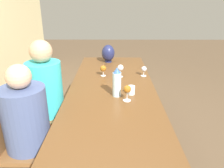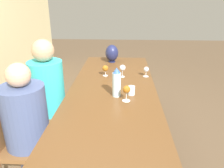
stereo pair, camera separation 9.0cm
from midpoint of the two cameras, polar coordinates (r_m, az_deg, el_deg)
The scene contains 13 objects.
ground_plane at distance 2.61m, azimuth 1.21°, elevation -16.98°, with size 14.00×14.00×0.00m, color brown.
dining_table at distance 2.24m, azimuth 1.35°, elevation -2.90°, with size 2.42×0.87×0.77m.
water_bottle at distance 1.99m, azimuth 2.50°, elevation 0.39°, with size 0.08×0.08×0.28m.
water_tumbler at distance 2.06m, azimuth 6.30°, elevation -1.70°, with size 0.07×0.07×0.08m.
vase at distance 3.08m, azimuth 0.81°, elevation 8.06°, with size 0.18×0.18×0.24m.
wine_glass_0 at distance 1.91m, azimuth 5.14°, elevation -1.56°, with size 0.07×0.07×0.15m.
wine_glass_1 at distance 2.54m, azimuth 9.94°, elevation 3.67°, with size 0.06×0.06×0.12m.
wine_glass_2 at distance 2.53m, azimuth -0.74°, elevation 4.06°, with size 0.07×0.07×0.13m.
wine_glass_3 at distance 2.49m, azimuth 3.79°, elevation 4.15°, with size 0.07×0.07×0.14m.
chair_near at distance 2.08m, azimuth -21.49°, elevation -13.29°, with size 0.44×0.44×0.90m.
chair_far at distance 2.53m, azimuth -16.48°, elevation -6.15°, with size 0.44×0.44×0.90m.
person_near at distance 1.98m, azimuth -19.73°, elevation -10.33°, with size 0.37×0.37×1.17m.
person_far at distance 2.42m, azimuth -15.06°, elevation -2.45°, with size 0.36×0.36×1.25m.
Camera 2 is at (-2.03, -0.10, 1.63)m, focal length 35.00 mm.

